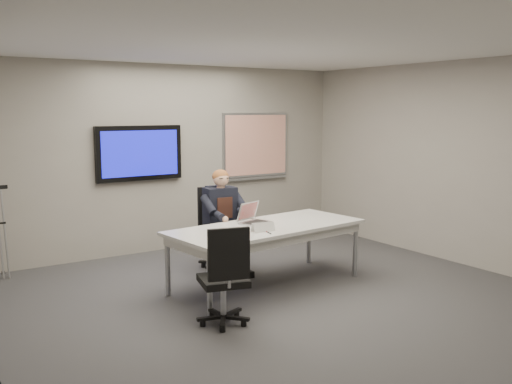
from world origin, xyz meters
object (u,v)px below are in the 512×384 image
conference_table (267,232)px  laptop (252,218)px  seated_person (227,232)px  office_chair_far (218,243)px  office_chair_near (224,294)px

conference_table → laptop: (-0.06, 0.24, 0.15)m
conference_table → seated_person: size_ratio=1.86×
office_chair_far → conference_table: bearing=-74.5°
office_chair_far → seated_person: seated_person is taller
office_chair_far → seated_person: size_ratio=0.81×
conference_table → office_chair_far: office_chair_far is taller
office_chair_far → laptop: bearing=-76.9°
office_chair_near → laptop: bearing=-118.7°
office_chair_far → laptop: size_ratio=2.52×
laptop → seated_person: bearing=76.4°
conference_table → laptop: size_ratio=5.80×
conference_table → seated_person: seated_person is taller
conference_table → office_chair_far: bearing=89.8°
office_chair_far → office_chair_near: 2.11m
conference_table → office_chair_far: size_ratio=2.31×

